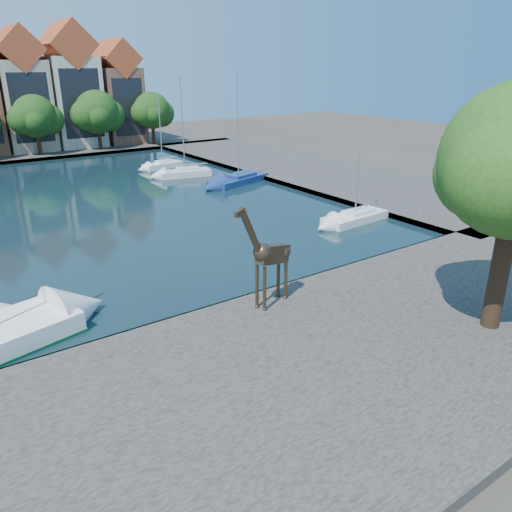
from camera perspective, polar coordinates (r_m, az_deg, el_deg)
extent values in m
plane|color=#38332B|center=(25.72, -1.65, -5.56)|extent=(160.00, 160.00, 0.00)
cube|color=black|center=(46.47, -18.33, 5.71)|extent=(38.00, 50.00, 0.08)
cube|color=#4D4843|center=(20.88, 9.27, -11.94)|extent=(50.00, 14.00, 0.50)
cube|color=#4D4843|center=(77.10, -25.77, 10.65)|extent=(60.00, 16.00, 0.50)
cube|color=#4D4843|center=(58.40, 5.89, 9.86)|extent=(14.00, 52.00, 0.50)
cylinder|color=#332114|center=(24.03, 26.11, -1.33)|extent=(0.80, 0.80, 5.50)
sphere|color=#214313|center=(21.18, 26.53, 8.19)|extent=(4.48, 4.48, 4.48)
cube|color=tan|center=(76.81, -25.00, 15.29)|extent=(5.88, 9.00, 11.50)
cube|color=#A24F20|center=(76.64, -25.86, 20.51)|extent=(5.94, 9.18, 5.94)
cube|color=black|center=(72.43, -24.27, 15.16)|extent=(4.80, 0.05, 8.62)
cube|color=beige|center=(78.29, -20.23, 16.20)|extent=(6.37, 9.00, 12.00)
cube|color=#A24F20|center=(78.16, -20.96, 21.60)|extent=(6.43, 9.18, 6.43)
cube|color=black|center=(73.99, -19.23, 16.10)|extent=(5.20, 0.05, 9.00)
cube|color=brown|center=(80.34, -15.55, 16.25)|extent=(5.39, 9.00, 10.50)
cube|color=#A24F20|center=(80.13, -16.03, 20.84)|extent=(5.44, 9.18, 5.44)
cube|color=black|center=(76.16, -14.33, 16.13)|extent=(4.40, 0.05, 7.88)
cylinder|color=#332114|center=(71.86, -23.60, 11.86)|extent=(0.50, 0.50, 3.20)
sphere|color=#153710|center=(71.50, -23.98, 14.39)|extent=(5.40, 5.40, 5.40)
sphere|color=#153710|center=(72.19, -22.69, 14.18)|extent=(4.05, 4.05, 4.05)
sphere|color=#153710|center=(70.85, -25.07, 13.96)|extent=(3.78, 3.78, 3.78)
cylinder|color=#332114|center=(73.90, -17.45, 12.84)|extent=(0.50, 0.50, 3.20)
sphere|color=#153710|center=(73.55, -17.74, 15.41)|extent=(5.80, 5.80, 5.80)
sphere|color=#153710|center=(74.43, -16.46, 15.14)|extent=(4.35, 4.35, 4.35)
sphere|color=#153710|center=(72.72, -18.84, 15.00)|extent=(4.06, 4.06, 4.06)
cylinder|color=#332114|center=(76.73, -11.65, 13.63)|extent=(0.50, 0.50, 3.20)
sphere|color=#153710|center=(76.40, -11.83, 15.98)|extent=(5.20, 5.20, 5.20)
sphere|color=#153710|center=(77.36, -10.80, 15.72)|extent=(3.90, 3.90, 3.90)
sphere|color=#153710|center=(75.49, -12.71, 15.65)|extent=(3.64, 3.64, 3.64)
cylinder|color=#38291C|center=(23.59, 0.99, -3.81)|extent=(0.17, 0.17, 2.21)
cylinder|color=#38291C|center=(23.85, 0.12, -3.51)|extent=(0.17, 0.17, 2.21)
cylinder|color=#38291C|center=(24.81, 3.42, -2.54)|extent=(0.17, 0.17, 2.21)
cylinder|color=#38291C|center=(25.06, 2.57, -2.27)|extent=(0.17, 0.17, 2.21)
cube|color=#38291C|center=(23.79, 1.92, 0.26)|extent=(2.22, 1.12, 1.29)
cylinder|color=#38291C|center=(22.16, -0.52, 2.62)|extent=(1.45, 0.68, 2.28)
cube|color=#38291C|center=(21.28, -1.85, 4.98)|extent=(0.64, 0.34, 0.35)
cube|color=silver|center=(39.46, 11.24, 4.42)|extent=(5.84, 2.38, 0.79)
cube|color=silver|center=(39.39, 11.27, 4.78)|extent=(2.59, 1.57, 0.44)
cylinder|color=#B2B2B7|center=(38.48, 11.70, 10.59)|extent=(0.10, 0.10, 8.21)
cube|color=navy|center=(51.77, -2.00, 8.78)|extent=(7.40, 4.36, 0.83)
cube|color=navy|center=(51.71, -2.01, 9.08)|extent=(3.42, 2.52, 0.46)
cylinder|color=#B2B2B7|center=(50.88, -2.08, 14.86)|extent=(0.11, 0.11, 10.57)
cube|color=silver|center=(55.43, -8.12, 9.44)|extent=(5.78, 3.01, 0.88)
cube|color=silver|center=(55.37, -8.13, 9.74)|extent=(2.63, 1.81, 0.49)
cylinder|color=#B2B2B7|center=(54.65, -8.40, 14.65)|extent=(0.12, 0.12, 9.66)
cube|color=white|center=(60.42, -10.62, 10.22)|extent=(4.85, 2.32, 0.82)
cube|color=white|center=(60.37, -10.64, 10.47)|extent=(2.19, 1.44, 0.45)
cylinder|color=#B2B2B7|center=(59.83, -10.88, 13.91)|extent=(0.11, 0.11, 7.39)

